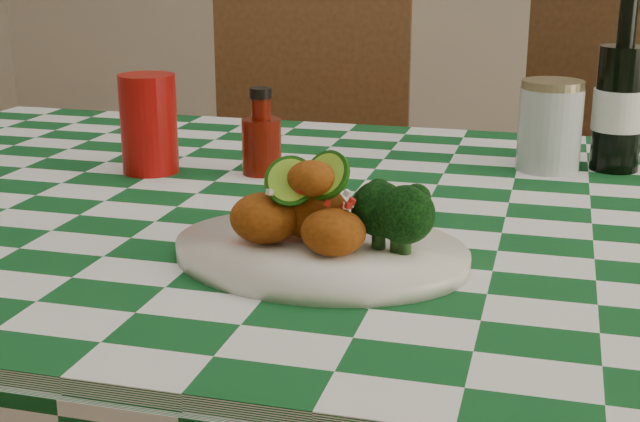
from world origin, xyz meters
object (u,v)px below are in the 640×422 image
(wooden_chair_left, at_px, (296,222))
(red_tumbler, at_px, (149,124))
(fried_chicken_pile, at_px, (314,203))
(beer_bottle, at_px, (621,85))
(ketchup_bottle, at_px, (261,131))
(plate, at_px, (320,252))
(mason_jar, at_px, (550,126))
(wooden_chair_right, at_px, (578,257))

(wooden_chair_left, bearing_deg, red_tumbler, -97.77)
(fried_chicken_pile, xyz_separation_m, beer_bottle, (0.33, 0.50, 0.06))
(ketchup_bottle, bearing_deg, fried_chicken_pile, -62.82)
(fried_chicken_pile, relative_size, red_tumbler, 0.98)
(plate, xyz_separation_m, mason_jar, (0.22, 0.47, 0.06))
(ketchup_bottle, xyz_separation_m, wooden_chair_right, (0.47, 0.56, -0.34))
(fried_chicken_pile, xyz_separation_m, mason_jar, (0.23, 0.47, 0.00))
(wooden_chair_left, height_order, wooden_chair_right, wooden_chair_left)
(fried_chicken_pile, xyz_separation_m, wooden_chair_right, (0.30, 0.89, -0.34))
(fried_chicken_pile, distance_m, wooden_chair_left, 1.07)
(plate, height_order, wooden_chair_left, wooden_chair_left)
(plate, height_order, beer_bottle, beer_bottle)
(fried_chicken_pile, height_order, mason_jar, mason_jar)
(red_tumbler, xyz_separation_m, wooden_chair_left, (0.02, 0.66, -0.35))
(red_tumbler, relative_size, wooden_chair_right, 0.14)
(plate, height_order, mason_jar, mason_jar)
(fried_chicken_pile, bearing_deg, plate, 0.00)
(ketchup_bottle, bearing_deg, plate, -61.94)
(plate, height_order, ketchup_bottle, ketchup_bottle)
(red_tumbler, distance_m, wooden_chair_left, 0.75)
(mason_jar, distance_m, beer_bottle, 0.12)
(red_tumbler, distance_m, beer_bottle, 0.69)
(fried_chicken_pile, relative_size, ketchup_bottle, 1.12)
(red_tumbler, bearing_deg, beer_bottle, 16.36)
(fried_chicken_pile, relative_size, wooden_chair_left, 0.14)
(wooden_chair_right, bearing_deg, fried_chicken_pile, -84.92)
(ketchup_bottle, relative_size, beer_bottle, 0.50)
(mason_jar, bearing_deg, beer_bottle, 15.73)
(mason_jar, height_order, wooden_chair_right, wooden_chair_right)
(ketchup_bottle, relative_size, mason_jar, 0.95)
(beer_bottle, bearing_deg, fried_chicken_pile, -123.28)
(ketchup_bottle, height_order, wooden_chair_right, wooden_chair_right)
(fried_chicken_pile, distance_m, mason_jar, 0.52)
(red_tumbler, xyz_separation_m, wooden_chair_right, (0.63, 0.59, -0.35))
(plate, height_order, wooden_chair_right, wooden_chair_right)
(plate, relative_size, fried_chicken_pile, 2.27)
(beer_bottle, bearing_deg, ketchup_bottle, -162.07)
(plate, xyz_separation_m, beer_bottle, (0.32, 0.50, 0.12))
(red_tumbler, bearing_deg, mason_jar, 16.47)
(wooden_chair_left, relative_size, wooden_chair_right, 1.00)
(mason_jar, height_order, beer_bottle, beer_bottle)
(fried_chicken_pile, bearing_deg, beer_bottle, 56.72)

